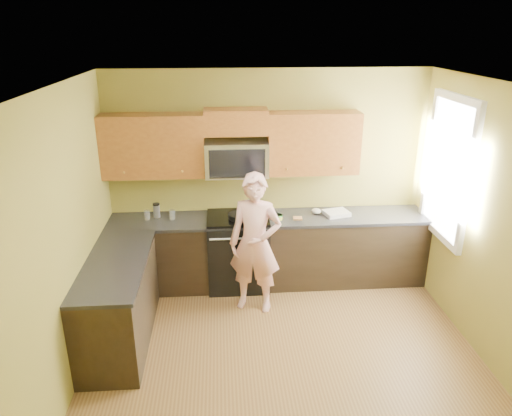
{
  "coord_description": "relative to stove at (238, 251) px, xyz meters",
  "views": [
    {
      "loc": [
        -0.59,
        -3.81,
        3.17
      ],
      "look_at": [
        -0.2,
        1.3,
        1.2
      ],
      "focal_mm": 33.44,
      "sensor_mm": 36.0,
      "label": 1
    }
  ],
  "objects": [
    {
      "name": "upper_cab_left",
      "position": [
        -0.99,
        0.16,
        0.97
      ],
      "size": [
        1.22,
        0.33,
        0.75
      ],
      "primitive_type": null,
      "color": "brown",
      "rests_on": "wall_back"
    },
    {
      "name": "ceiling",
      "position": [
        0.4,
        -1.68,
        2.23
      ],
      "size": [
        4.0,
        4.0,
        0.0
      ],
      "primitive_type": "plane",
      "rotation": [
        3.14,
        0.0,
        0.0
      ],
      "color": "white",
      "rests_on": "ground"
    },
    {
      "name": "napkin_b",
      "position": [
        1.01,
        0.09,
        0.48
      ],
      "size": [
        0.14,
        0.15,
        0.07
      ],
      "primitive_type": "ellipsoid",
      "rotation": [
        0.0,
        0.0,
        -0.16
      ],
      "color": "silver",
      "rests_on": "countertop_back"
    },
    {
      "name": "window",
      "position": [
        2.38,
        -0.48,
        1.17
      ],
      "size": [
        0.06,
        1.06,
        1.66
      ],
      "primitive_type": null,
      "color": "white",
      "rests_on": "wall_right"
    },
    {
      "name": "microwave",
      "position": [
        0.0,
        0.12,
        0.97
      ],
      "size": [
        0.76,
        0.4,
        0.42
      ],
      "primitive_type": null,
      "color": "silver",
      "rests_on": "wall_back"
    },
    {
      "name": "upper_cab_over_mw",
      "position": [
        0.0,
        0.16,
        1.62
      ],
      "size": [
        0.76,
        0.33,
        0.3
      ],
      "primitive_type": "cube",
      "color": "brown",
      "rests_on": "wall_back"
    },
    {
      "name": "dish_towel",
      "position": [
        1.25,
        0.03,
        0.47
      ],
      "size": [
        0.35,
        0.31,
        0.05
      ],
      "primitive_type": "cube",
      "rotation": [
        0.0,
        0.0,
        0.25
      ],
      "color": "white",
      "rests_on": "countertop_back"
    },
    {
      "name": "countertop_back",
      "position": [
        0.4,
        0.01,
        0.43
      ],
      "size": [
        4.0,
        0.62,
        0.04
      ],
      "primitive_type": "cube",
      "color": "black",
      "rests_on": "cabinet_back_run"
    },
    {
      "name": "wall_front",
      "position": [
        0.4,
        -3.67,
        0.88
      ],
      "size": [
        4.0,
        0.0,
        4.0
      ],
      "primitive_type": "plane",
      "rotation": [
        -1.57,
        0.0,
        0.0
      ],
      "color": "olive",
      "rests_on": "ground"
    },
    {
      "name": "wall_right",
      "position": [
        2.4,
        -1.68,
        0.88
      ],
      "size": [
        0.0,
        4.0,
        4.0
      ],
      "primitive_type": "plane",
      "rotation": [
        1.57,
        0.0,
        -1.57
      ],
      "color": "olive",
      "rests_on": "ground"
    },
    {
      "name": "cabinet_left_run",
      "position": [
        -1.3,
        -1.08,
        -0.03
      ],
      "size": [
        0.6,
        1.6,
        0.88
      ],
      "primitive_type": "cube",
      "color": "black",
      "rests_on": "floor"
    },
    {
      "name": "glass_c",
      "position": [
        -0.81,
        0.05,
        0.51
      ],
      "size": [
        0.08,
        0.08,
        0.12
      ],
      "primitive_type": "cylinder",
      "rotation": [
        0.0,
        0.0,
        -0.18
      ],
      "color": "silver",
      "rests_on": "countertop_back"
    },
    {
      "name": "floor",
      "position": [
        0.4,
        -1.68,
        -0.47
      ],
      "size": [
        4.0,
        4.0,
        0.0
      ],
      "primitive_type": "plane",
      "color": "brown",
      "rests_on": "ground"
    },
    {
      "name": "wall_left",
      "position": [
        -1.6,
        -1.68,
        0.88
      ],
      "size": [
        0.0,
        4.0,
        4.0
      ],
      "primitive_type": "plane",
      "rotation": [
        1.57,
        0.0,
        1.57
      ],
      "color": "olive",
      "rests_on": "ground"
    },
    {
      "name": "butter_tub",
      "position": [
        0.5,
        -0.06,
        0.45
      ],
      "size": [
        0.14,
        0.14,
        0.08
      ],
      "primitive_type": null,
      "rotation": [
        0.0,
        0.0,
        0.32
      ],
      "color": "#FFFC43",
      "rests_on": "countertop_back"
    },
    {
      "name": "countertop_left",
      "position": [
        -1.29,
        -1.08,
        0.43
      ],
      "size": [
        0.62,
        1.6,
        0.04
      ],
      "primitive_type": "cube",
      "color": "black",
      "rests_on": "cabinet_left_run"
    },
    {
      "name": "woman",
      "position": [
        0.18,
        -0.56,
        0.36
      ],
      "size": [
        0.7,
        0.56,
        1.66
      ],
      "primitive_type": "imported",
      "rotation": [
        0.0,
        0.0,
        -0.3
      ],
      "color": "#F67D7B",
      "rests_on": "floor"
    },
    {
      "name": "travel_mug",
      "position": [
        -1.01,
        0.12,
        0.45
      ],
      "size": [
        0.09,
        0.09,
        0.18
      ],
      "primitive_type": null,
      "rotation": [
        0.0,
        0.0,
        -0.06
      ],
      "color": "silver",
      "rests_on": "countertop_back"
    },
    {
      "name": "toast_slice",
      "position": [
        0.74,
        -0.06,
        0.45
      ],
      "size": [
        0.12,
        0.12,
        0.01
      ],
      "primitive_type": "cube",
      "rotation": [
        0.0,
        0.0,
        -0.1
      ],
      "color": "#B27F47",
      "rests_on": "countertop_back"
    },
    {
      "name": "upper_cab_right",
      "position": [
        0.94,
        0.16,
        0.97
      ],
      "size": [
        1.12,
        0.33,
        0.75
      ],
      "primitive_type": null,
      "color": "brown",
      "rests_on": "wall_back"
    },
    {
      "name": "stove",
      "position": [
        0.0,
        0.0,
        0.0
      ],
      "size": [
        0.76,
        0.65,
        0.95
      ],
      "primitive_type": null,
      "color": "black",
      "rests_on": "floor"
    },
    {
      "name": "napkin_a",
      "position": [
        0.22,
        -0.16,
        0.48
      ],
      "size": [
        0.12,
        0.12,
        0.06
      ],
      "primitive_type": "ellipsoid",
      "rotation": [
        0.0,
        0.0,
        -0.05
      ],
      "color": "silver",
      "rests_on": "countertop_back"
    },
    {
      "name": "frying_pan",
      "position": [
        0.02,
        -0.07,
        0.47
      ],
      "size": [
        0.38,
        0.54,
        0.06
      ],
      "primitive_type": null,
      "rotation": [
        0.0,
        0.0,
        -0.23
      ],
      "color": "black",
      "rests_on": "stove"
    },
    {
      "name": "wall_back",
      "position": [
        0.4,
        0.32,
        0.88
      ],
      "size": [
        4.0,
        0.0,
        4.0
      ],
      "primitive_type": "plane",
      "rotation": [
        1.57,
        0.0,
        0.0
      ],
      "color": "olive",
      "rests_on": "ground"
    },
    {
      "name": "glass_b",
      "position": [
        -1.12,
        0.06,
        0.51
      ],
      "size": [
        0.08,
        0.08,
        0.12
      ],
      "primitive_type": "cylinder",
      "rotation": [
        0.0,
        0.0,
        -0.22
      ],
      "color": "silver",
      "rests_on": "countertop_back"
    },
    {
      "name": "cabinet_back_run",
      "position": [
        0.4,
        0.02,
        -0.03
      ],
      "size": [
        4.0,
        0.6,
        0.88
      ],
      "primitive_type": "cube",
      "color": "black",
      "rests_on": "floor"
    }
  ]
}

